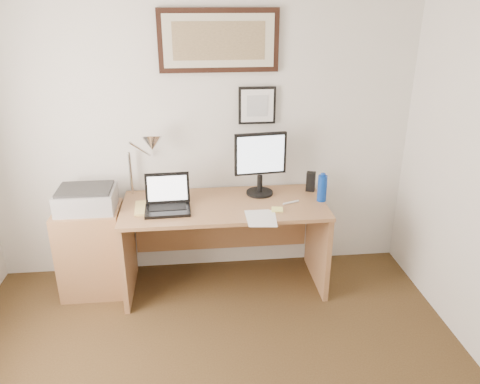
{
  "coord_description": "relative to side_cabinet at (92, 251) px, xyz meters",
  "views": [
    {
      "loc": [
        -0.08,
        -1.72,
        2.26
      ],
      "look_at": [
        0.25,
        1.43,
        0.93
      ],
      "focal_mm": 35.0,
      "sensor_mm": 36.0,
      "label": 1
    }
  ],
  "objects": [
    {
      "name": "speaker",
      "position": [
        1.81,
        0.15,
        0.47
      ],
      "size": [
        0.09,
        0.08,
        0.16
      ],
      "primitive_type": "cube",
      "rotation": [
        0.0,
        0.0,
        -0.36
      ],
      "color": "black",
      "rests_on": "desk"
    },
    {
      "name": "water_bottle",
      "position": [
        1.85,
        -0.07,
        0.49
      ],
      "size": [
        0.07,
        0.07,
        0.21
      ],
      "primitive_type": "cylinder",
      "color": "#0B3396",
      "rests_on": "desk"
    },
    {
      "name": "wall_back",
      "position": [
        0.92,
        0.32,
        0.89
      ],
      "size": [
        3.5,
        0.02,
        2.5
      ],
      "primitive_type": "cube",
      "color": "silver",
      "rests_on": "ground"
    },
    {
      "name": "marker_pen",
      "position": [
        1.6,
        -0.09,
        0.39
      ],
      "size": [
        0.14,
        0.06,
        0.02
      ],
      "primitive_type": "cylinder",
      "rotation": [
        0.0,
        1.57,
        0.35
      ],
      "color": "white",
      "rests_on": "desk"
    },
    {
      "name": "side_cabinet",
      "position": [
        0.0,
        0.0,
        0.0
      ],
      "size": [
        0.5,
        0.4,
        0.73
      ],
      "primitive_type": "cube",
      "color": "#91623D",
      "rests_on": "floor"
    },
    {
      "name": "printer",
      "position": [
        0.01,
        0.01,
        0.45
      ],
      "size": [
        0.44,
        0.34,
        0.18
      ],
      "color": "#9E9EA1",
      "rests_on": "side_cabinet"
    },
    {
      "name": "desk",
      "position": [
        1.07,
        0.04,
        0.15
      ],
      "size": [
        1.6,
        0.7,
        0.75
      ],
      "color": "#91623D",
      "rests_on": "floor"
    },
    {
      "name": "lcd_monitor",
      "position": [
        1.38,
        0.12,
        0.68
      ],
      "size": [
        0.42,
        0.22,
        0.52
      ],
      "color": "black",
      "rests_on": "desk"
    },
    {
      "name": "sticky_pad",
      "position": [
        1.46,
        -0.21,
        0.39
      ],
      "size": [
        0.1,
        0.1,
        0.01
      ],
      "primitive_type": "cube",
      "rotation": [
        0.0,
        0.0,
        -0.15
      ],
      "color": "#FFFA78",
      "rests_on": "desk"
    },
    {
      "name": "picture_small",
      "position": [
        1.37,
        0.29,
        1.09
      ],
      "size": [
        0.3,
        0.03,
        0.3
      ],
      "color": "black",
      "rests_on": "wall_back"
    },
    {
      "name": "paper_sheet_a",
      "position": [
        1.33,
        -0.34,
        0.39
      ],
      "size": [
        0.23,
        0.3,
        0.0
      ],
      "primitive_type": "cube",
      "rotation": [
        0.0,
        0.0,
        -0.1
      ],
      "color": "white",
      "rests_on": "desk"
    },
    {
      "name": "book",
      "position": [
        0.38,
        -0.09,
        0.39
      ],
      "size": [
        0.2,
        0.27,
        0.02
      ],
      "primitive_type": "imported",
      "rotation": [
        0.0,
        0.0,
        0.06
      ],
      "color": "#E1C469",
      "rests_on": "desk"
    },
    {
      "name": "paper_sheet_b",
      "position": [
        1.31,
        -0.33,
        0.39
      ],
      "size": [
        0.19,
        0.28,
        0.0
      ],
      "primitive_type": "cube",
      "rotation": [
        0.0,
        0.0,
        0.0
      ],
      "color": "white",
      "rests_on": "desk"
    },
    {
      "name": "laptop",
      "position": [
        0.63,
        -0.1,
        0.44
      ],
      "size": [
        0.35,
        0.31,
        0.26
      ],
      "color": "black",
      "rests_on": "desk"
    },
    {
      "name": "desk_lamp",
      "position": [
        0.51,
        0.13,
        0.82
      ],
      "size": [
        0.29,
        0.27,
        0.53
      ],
      "color": "silver",
      "rests_on": "desk"
    },
    {
      "name": "bottle_cap",
      "position": [
        1.85,
        -0.07,
        0.61
      ],
      "size": [
        0.04,
        0.04,
        0.02
      ],
      "primitive_type": "cylinder",
      "color": "#0B3396",
      "rests_on": "water_bottle"
    },
    {
      "name": "picture_large",
      "position": [
        1.07,
        0.29,
        1.59
      ],
      "size": [
        0.92,
        0.04,
        0.47
      ],
      "color": "black",
      "rests_on": "wall_back"
    }
  ]
}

